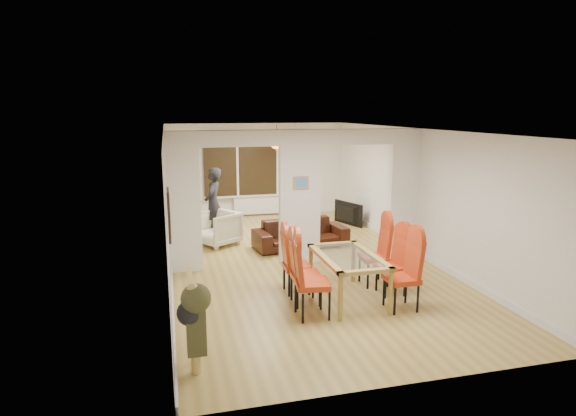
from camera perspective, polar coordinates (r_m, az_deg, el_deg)
name	(u,v)px	position (r m, az deg, el deg)	size (l,w,h in m)	color
floor	(299,262)	(9.63, 1.35, -6.36)	(5.00, 9.00, 0.01)	#AE9046
room_walls	(300,197)	(9.32, 1.39, 1.26)	(5.00, 9.00, 2.60)	silver
divider_wall	(300,197)	(9.32, 1.39, 1.26)	(5.00, 0.18, 2.60)	white
bay_window_blinds	(257,163)	(13.58, -3.64, 5.35)	(3.00, 0.08, 1.80)	black
radiator	(258,205)	(13.72, -3.54, 0.34)	(1.40, 0.08, 0.50)	white
pendant_light	(277,142)	(12.47, -1.34, 7.81)	(0.36, 0.36, 0.36)	orange
stair_newel	(192,311)	(6.13, -11.30, -11.88)	(0.40, 1.20, 1.10)	tan
wall_poster	(169,215)	(6.58, -13.94, -0.77)	(0.04, 0.52, 0.67)	gray
pillar_photo	(301,183)	(9.17, 1.56, 3.00)	(0.30, 0.03, 0.25)	#4C8CD8
dining_table	(348,277)	(7.75, 7.08, -8.14)	(0.88, 1.56, 0.73)	#A88B3E
dining_chair_la	(312,278)	(7.01, 2.92, -8.24)	(0.48, 0.48, 1.19)	#B23112
dining_chair_lb	(306,270)	(7.47, 2.10, -7.36)	(0.44, 0.44, 1.09)	#B23112
dining_chair_lc	(297,262)	(7.93, 1.03, -6.36)	(0.42, 0.42, 1.05)	#B23112
dining_chair_ra	(402,273)	(7.46, 13.32, -7.54)	(0.45, 0.45, 1.13)	#B23112
dining_chair_rb	(391,263)	(8.04, 12.14, -6.38)	(0.42, 0.42, 1.05)	#B23112
dining_chair_rc	(374,253)	(8.40, 10.19, -5.27)	(0.45, 0.45, 1.12)	#B23112
sofa	(301,234)	(10.56, 1.52, -3.06)	(2.05, 0.80, 0.60)	black
armchair	(217,228)	(10.82, -8.37, -2.40)	(0.83, 0.81, 0.76)	beige
person	(213,204)	(11.21, -8.84, 0.48)	(0.40, 0.61, 1.68)	black
television	(345,214)	(12.66, 6.79, -0.67)	(0.14, 1.04, 0.60)	black
coffee_table	(292,227)	(11.93, 0.48, -2.29)	(0.94, 0.47, 0.22)	#312310
bottle	(286,218)	(11.76, -0.23, -1.23)	(0.07, 0.07, 0.29)	#143F19
bowl	(294,222)	(11.88, 0.77, -1.68)	(0.22, 0.22, 0.05)	#312310
shoes	(297,267)	(9.14, 1.05, -7.02)	(0.26, 0.28, 0.11)	black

